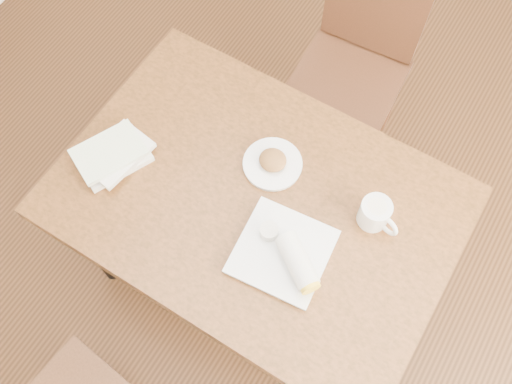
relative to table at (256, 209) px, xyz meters
The scene contains 7 objects.
ground 0.67m from the table, ahead, with size 4.00×5.00×0.01m, color #472814.
table is the anchor object (origin of this frame).
chair_far 0.85m from the table, 92.44° to the left, with size 0.45×0.45×0.95m.
plate_scone 0.16m from the table, 97.48° to the left, with size 0.19×0.19×0.06m.
coffee_mug 0.39m from the table, 20.35° to the left, with size 0.14×0.10×0.10m.
plate_burrito 0.24m from the table, 33.10° to the right, with size 0.30×0.30×0.09m.
book_stack 0.49m from the table, 165.46° to the right, with size 0.23×0.26×0.06m.
Camera 1 is at (0.40, -0.64, 2.38)m, focal length 40.00 mm.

